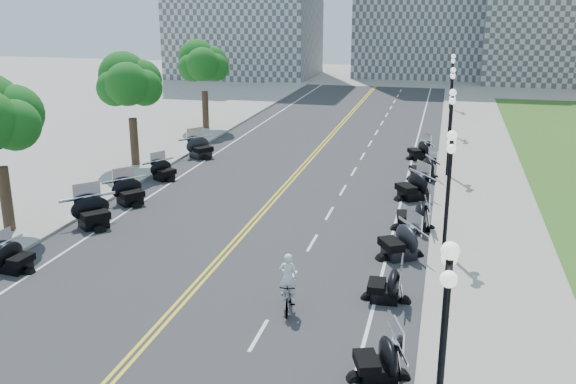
# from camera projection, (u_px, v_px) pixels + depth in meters

# --- Properties ---
(ground) EXTENTS (160.00, 160.00, 0.00)m
(ground) POSITION_uv_depth(u_px,v_px,m) (207.00, 273.00, 24.13)
(ground) COLOR gray
(road) EXTENTS (16.00, 90.00, 0.01)m
(road) POSITION_uv_depth(u_px,v_px,m) (276.00, 197.00, 33.41)
(road) COLOR #333335
(road) RESTS_ON ground
(centerline_yellow_a) EXTENTS (0.12, 90.00, 0.00)m
(centerline_yellow_a) POSITION_uv_depth(u_px,v_px,m) (274.00, 196.00, 33.44)
(centerline_yellow_a) COLOR yellow
(centerline_yellow_a) RESTS_ON road
(centerline_yellow_b) EXTENTS (0.12, 90.00, 0.00)m
(centerline_yellow_b) POSITION_uv_depth(u_px,v_px,m) (278.00, 197.00, 33.38)
(centerline_yellow_b) COLOR yellow
(centerline_yellow_b) RESTS_ON road
(edge_line_north) EXTENTS (0.12, 90.00, 0.00)m
(edge_line_north) POSITION_uv_depth(u_px,v_px,m) (400.00, 206.00, 31.93)
(edge_line_north) COLOR white
(edge_line_north) RESTS_ON road
(edge_line_south) EXTENTS (0.12, 90.00, 0.00)m
(edge_line_south) POSITION_uv_depth(u_px,v_px,m) (163.00, 188.00, 34.89)
(edge_line_south) COLOR white
(edge_line_south) RESTS_ON road
(lane_dash_5) EXTENTS (0.12, 2.00, 0.00)m
(lane_dash_5) POSITION_uv_depth(u_px,v_px,m) (259.00, 335.00, 19.67)
(lane_dash_5) COLOR white
(lane_dash_5) RESTS_ON road
(lane_dash_6) EXTENTS (0.12, 2.00, 0.00)m
(lane_dash_6) POSITION_uv_depth(u_px,v_px,m) (290.00, 282.00, 23.38)
(lane_dash_6) COLOR white
(lane_dash_6) RESTS_ON road
(lane_dash_7) EXTENTS (0.12, 2.00, 0.00)m
(lane_dash_7) POSITION_uv_depth(u_px,v_px,m) (312.00, 243.00, 27.10)
(lane_dash_7) COLOR white
(lane_dash_7) RESTS_ON road
(lane_dash_8) EXTENTS (0.12, 2.00, 0.00)m
(lane_dash_8) POSITION_uv_depth(u_px,v_px,m) (329.00, 213.00, 30.81)
(lane_dash_8) COLOR white
(lane_dash_8) RESTS_ON road
(lane_dash_9) EXTENTS (0.12, 2.00, 0.00)m
(lane_dash_9) POSITION_uv_depth(u_px,v_px,m) (343.00, 190.00, 34.53)
(lane_dash_9) COLOR white
(lane_dash_9) RESTS_ON road
(lane_dash_10) EXTENTS (0.12, 2.00, 0.00)m
(lane_dash_10) POSITION_uv_depth(u_px,v_px,m) (354.00, 171.00, 38.24)
(lane_dash_10) COLOR white
(lane_dash_10) RESTS_ON road
(lane_dash_11) EXTENTS (0.12, 2.00, 0.00)m
(lane_dash_11) POSITION_uv_depth(u_px,v_px,m) (363.00, 156.00, 41.96)
(lane_dash_11) COLOR white
(lane_dash_11) RESTS_ON road
(lane_dash_12) EXTENTS (0.12, 2.00, 0.00)m
(lane_dash_12) POSITION_uv_depth(u_px,v_px,m) (370.00, 143.00, 45.67)
(lane_dash_12) COLOR white
(lane_dash_12) RESTS_ON road
(lane_dash_13) EXTENTS (0.12, 2.00, 0.00)m
(lane_dash_13) POSITION_uv_depth(u_px,v_px,m) (376.00, 132.00, 49.39)
(lane_dash_13) COLOR white
(lane_dash_13) RESTS_ON road
(lane_dash_14) EXTENTS (0.12, 2.00, 0.00)m
(lane_dash_14) POSITION_uv_depth(u_px,v_px,m) (382.00, 123.00, 53.10)
(lane_dash_14) COLOR white
(lane_dash_14) RESTS_ON road
(lane_dash_15) EXTENTS (0.12, 2.00, 0.00)m
(lane_dash_15) POSITION_uv_depth(u_px,v_px,m) (387.00, 115.00, 56.82)
(lane_dash_15) COLOR white
(lane_dash_15) RESTS_ON road
(lane_dash_16) EXTENTS (0.12, 2.00, 0.00)m
(lane_dash_16) POSITION_uv_depth(u_px,v_px,m) (391.00, 108.00, 60.53)
(lane_dash_16) COLOR white
(lane_dash_16) RESTS_ON road
(lane_dash_17) EXTENTS (0.12, 2.00, 0.00)m
(lane_dash_17) POSITION_uv_depth(u_px,v_px,m) (394.00, 101.00, 64.25)
(lane_dash_17) COLOR white
(lane_dash_17) RESTS_ON road
(lane_dash_18) EXTENTS (0.12, 2.00, 0.00)m
(lane_dash_18) POSITION_uv_depth(u_px,v_px,m) (398.00, 96.00, 67.97)
(lane_dash_18) COLOR white
(lane_dash_18) RESTS_ON road
(lane_dash_19) EXTENTS (0.12, 2.00, 0.00)m
(lane_dash_19) POSITION_uv_depth(u_px,v_px,m) (401.00, 91.00, 71.68)
(lane_dash_19) COLOR white
(lane_dash_19) RESTS_ON road
(sidewalk_north) EXTENTS (5.00, 90.00, 0.15)m
(sidewalk_north) POSITION_uv_depth(u_px,v_px,m) (486.00, 211.00, 30.96)
(sidewalk_north) COLOR #9E9991
(sidewalk_north) RESTS_ON ground
(sidewalk_south) EXTENTS (5.00, 90.00, 0.15)m
(sidewalk_south) POSITION_uv_depth(u_px,v_px,m) (95.00, 182.00, 35.82)
(sidewalk_south) COLOR #9E9991
(sidewalk_south) RESTS_ON ground
(street_lamp_1) EXTENTS (0.50, 1.20, 4.90)m
(street_lamp_1) POSITION_uv_depth(u_px,v_px,m) (443.00, 349.00, 13.95)
(street_lamp_1) COLOR black
(street_lamp_1) RESTS_ON sidewalk_north
(street_lamp_2) EXTENTS (0.50, 1.20, 4.90)m
(street_lamp_2) POSITION_uv_depth(u_px,v_px,m) (448.00, 193.00, 25.10)
(street_lamp_2) COLOR black
(street_lamp_2) RESTS_ON sidewalk_north
(street_lamp_3) EXTENTS (0.50, 1.20, 4.90)m
(street_lamp_3) POSITION_uv_depth(u_px,v_px,m) (450.00, 133.00, 36.25)
(street_lamp_3) COLOR black
(street_lamp_3) RESTS_ON sidewalk_north
(street_lamp_4) EXTENTS (0.50, 1.20, 4.90)m
(street_lamp_4) POSITION_uv_depth(u_px,v_px,m) (451.00, 102.00, 47.39)
(street_lamp_4) COLOR black
(street_lamp_4) RESTS_ON sidewalk_north
(street_lamp_5) EXTENTS (0.50, 1.20, 4.90)m
(street_lamp_5) POSITION_uv_depth(u_px,v_px,m) (452.00, 82.00, 58.54)
(street_lamp_5) COLOR black
(street_lamp_5) RESTS_ON sidewalk_north
(tree_3) EXTENTS (4.80, 4.80, 9.20)m
(tree_3) POSITION_uv_depth(u_px,v_px,m) (131.00, 89.00, 38.06)
(tree_3) COLOR #235619
(tree_3) RESTS_ON sidewalk_south
(tree_4) EXTENTS (4.80, 4.80, 9.20)m
(tree_4) POSITION_uv_depth(u_px,v_px,m) (204.00, 69.00, 49.21)
(tree_4) COLOR #235619
(tree_4) RESTS_ON sidewalk_south
(motorcycle_n_4) EXTENTS (2.39, 2.39, 1.31)m
(motorcycle_n_4) POSITION_uv_depth(u_px,v_px,m) (378.00, 357.00, 17.26)
(motorcycle_n_4) COLOR black
(motorcycle_n_4) RESTS_ON road
(motorcycle_n_5) EXTENTS (1.87, 1.87, 1.28)m
(motorcycle_n_5) POSITION_uv_depth(u_px,v_px,m) (385.00, 283.00, 21.80)
(motorcycle_n_5) COLOR black
(motorcycle_n_5) RESTS_ON road
(motorcycle_n_6) EXTENTS (2.97, 2.97, 1.52)m
(motorcycle_n_6) POSITION_uv_depth(u_px,v_px,m) (399.00, 240.00, 25.37)
(motorcycle_n_6) COLOR black
(motorcycle_n_6) RESTS_ON road
(motorcycle_n_7) EXTENTS (2.42, 2.42, 1.52)m
(motorcycle_n_7) POSITION_uv_depth(u_px,v_px,m) (413.00, 214.00, 28.41)
(motorcycle_n_7) COLOR black
(motorcycle_n_7) RESTS_ON road
(motorcycle_n_8) EXTENTS (3.04, 3.04, 1.53)m
(motorcycle_n_8) POSITION_uv_depth(u_px,v_px,m) (412.00, 185.00, 32.86)
(motorcycle_n_8) COLOR black
(motorcycle_n_8) RESTS_ON road
(motorcycle_n_9) EXTENTS (2.66, 2.66, 1.44)m
(motorcycle_n_9) POSITION_uv_depth(u_px,v_px,m) (423.00, 167.00, 36.39)
(motorcycle_n_9) COLOR black
(motorcycle_n_9) RESTS_ON road
(motorcycle_n_10) EXTENTS (2.52, 2.52, 1.33)m
(motorcycle_n_10) POSITION_uv_depth(u_px,v_px,m) (419.00, 149.00, 41.04)
(motorcycle_n_10) COLOR black
(motorcycle_n_10) RESTS_ON road
(motorcycle_s_5) EXTENTS (1.98, 1.98, 1.27)m
(motorcycle_s_5) POSITION_uv_depth(u_px,v_px,m) (14.00, 255.00, 24.14)
(motorcycle_s_5) COLOR black
(motorcycle_s_5) RESTS_ON road
(motorcycle_s_6) EXTENTS (3.14, 3.14, 1.56)m
(motorcycle_s_6) POSITION_uv_depth(u_px,v_px,m) (93.00, 210.00, 28.80)
(motorcycle_s_6) COLOR black
(motorcycle_s_6) RESTS_ON road
(motorcycle_s_7) EXTENTS (2.88, 2.88, 1.44)m
(motorcycle_s_7) POSITION_uv_depth(u_px,v_px,m) (129.00, 190.00, 32.04)
(motorcycle_s_7) COLOR black
(motorcycle_s_7) RESTS_ON road
(motorcycle_s_8) EXTENTS (2.46, 2.46, 1.26)m
(motorcycle_s_8) POSITION_uv_depth(u_px,v_px,m) (164.00, 169.00, 36.37)
(motorcycle_s_8) COLOR black
(motorcycle_s_8) RESTS_ON road
(motorcycle_s_9) EXTENTS (3.02, 3.02, 1.51)m
(motorcycle_s_9) POSITION_uv_depth(u_px,v_px,m) (200.00, 146.00, 41.42)
(motorcycle_s_9) COLOR black
(motorcycle_s_9) RESTS_ON road
(bicycle) EXTENTS (0.78, 1.81, 1.05)m
(bicycle) POSITION_uv_depth(u_px,v_px,m) (288.00, 296.00, 21.10)
(bicycle) COLOR #A51414
(bicycle) RESTS_ON road
(cyclist_rider) EXTENTS (0.61, 0.40, 1.67)m
(cyclist_rider) POSITION_uv_depth(u_px,v_px,m) (288.00, 258.00, 20.71)
(cyclist_rider) COLOR white
(cyclist_rider) RESTS_ON bicycle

